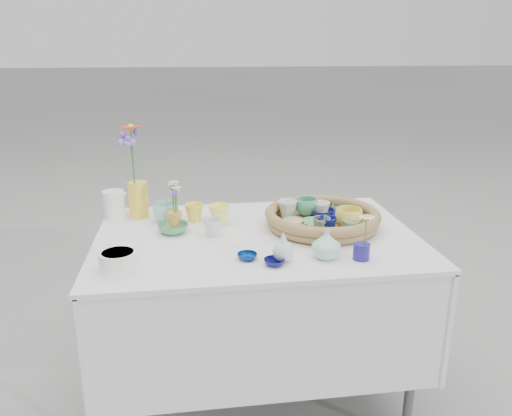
{
  "coord_description": "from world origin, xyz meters",
  "views": [
    {
      "loc": [
        -0.26,
        -1.83,
        1.47
      ],
      "look_at": [
        0.0,
        0.02,
        0.87
      ],
      "focal_mm": 35.0,
      "sensor_mm": 36.0,
      "label": 1
    }
  ],
  "objects": [
    {
      "name": "loose_ceramic_6",
      "position": [
        0.02,
        -0.3,
        0.78
      ],
      "size": [
        0.09,
        0.09,
        0.02
      ],
      "primitive_type": "imported",
      "rotation": [
        0.0,
        0.0,
        0.38
      ],
      "color": "#0C0E52",
      "rests_on": "display_table"
    },
    {
      "name": "tray_ceramic_12",
      "position": [
        0.24,
        0.16,
        0.82
      ],
      "size": [
        0.12,
        0.12,
        0.08
      ],
      "primitive_type": "imported",
      "rotation": [
        0.0,
        0.0,
        0.24
      ],
      "color": "#48A77B",
      "rests_on": "wicker_tray"
    },
    {
      "name": "bud_vase_cobalt",
      "position": [
        0.33,
        -0.29,
        0.79
      ],
      "size": [
        0.07,
        0.07,
        0.06
      ],
      "primitive_type": "cylinder",
      "rotation": [
        0.0,
        0.0,
        0.18
      ],
      "color": "navy",
      "rests_on": "display_table"
    },
    {
      "name": "tray_ceramic_6",
      "position": [
        0.15,
        0.14,
        0.82
      ],
      "size": [
        0.1,
        0.1,
        0.08
      ],
      "primitive_type": "imported",
      "rotation": [
        0.0,
        0.0,
        -0.3
      ],
      "color": "silver",
      "rests_on": "wicker_tray"
    },
    {
      "name": "bud_vase_seafoam",
      "position": [
        0.21,
        -0.26,
        0.82
      ],
      "size": [
        0.13,
        0.13,
        0.11
      ],
      "primitive_type": "imported",
      "rotation": [
        0.0,
        0.0,
        0.41
      ],
      "color": "#9BDABE",
      "rests_on": "display_table"
    },
    {
      "name": "loose_ceramic_0",
      "position": [
        -0.24,
        0.21,
        0.8
      ],
      "size": [
        0.09,
        0.09,
        0.07
      ],
      "primitive_type": "imported",
      "rotation": [
        0.0,
        0.0,
        0.22
      ],
      "color": "yellow",
      "rests_on": "display_table"
    },
    {
      "name": "display_table",
      "position": [
        0.0,
        0.0,
        0.0
      ],
      "size": [
        1.26,
        0.86,
        0.77
      ],
      "primitive_type": null,
      "color": "white",
      "rests_on": "ground"
    },
    {
      "name": "gerbera",
      "position": [
        -0.49,
        0.28,
        1.04
      ],
      "size": [
        0.12,
        0.12,
        0.26
      ],
      "primitive_type": null,
      "rotation": [
        0.0,
        0.0,
        -0.26
      ],
      "color": "#DA3D0B",
      "rests_on": "tall_vase_yellow"
    },
    {
      "name": "loose_ceramic_2",
      "position": [
        -0.33,
        0.07,
        0.78
      ],
      "size": [
        0.15,
        0.15,
        0.04
      ],
      "primitive_type": "imported",
      "rotation": [
        0.0,
        0.0,
        -0.34
      ],
      "color": "#4B8458",
      "rests_on": "display_table"
    },
    {
      "name": "single_daisy",
      "position": [
        0.34,
        -0.29,
        0.87
      ],
      "size": [
        0.08,
        0.08,
        0.12
      ],
      "primitive_type": null,
      "rotation": [
        0.0,
        0.0,
        -0.29
      ],
      "color": "white",
      "rests_on": "bud_vase_cobalt"
    },
    {
      "name": "white_pitcher",
      "position": [
        -0.58,
        0.29,
        0.83
      ],
      "size": [
        0.14,
        0.11,
        0.12
      ],
      "primitive_type": null,
      "rotation": [
        0.0,
        0.0,
        0.13
      ],
      "color": "white",
      "rests_on": "display_table"
    },
    {
      "name": "bud_vase_paleblue",
      "position": [
        0.05,
        -0.27,
        0.82
      ],
      "size": [
        0.08,
        0.08,
        0.11
      ],
      "primitive_type": null,
      "rotation": [
        0.0,
        0.0,
        -0.05
      ],
      "color": "silver",
      "rests_on": "display_table"
    },
    {
      "name": "tall_vase_yellow",
      "position": [
        -0.48,
        0.29,
        0.84
      ],
      "size": [
        0.11,
        0.11,
        0.16
      ],
      "primitive_type": "cylinder",
      "rotation": [
        0.0,
        0.0,
        0.34
      ],
      "color": "yellow",
      "rests_on": "display_table"
    },
    {
      "name": "hydrangea",
      "position": [
        -0.49,
        0.28,
        1.02
      ],
      "size": [
        0.09,
        0.09,
        0.27
      ],
      "primitive_type": null,
      "rotation": [
        0.0,
        0.0,
        0.19
      ],
      "color": "#674EA3",
      "rests_on": "tall_vase_yellow"
    },
    {
      "name": "tray_ceramic_8",
      "position": [
        0.41,
        0.2,
        0.8
      ],
      "size": [
        0.11,
        0.11,
        0.03
      ],
      "primitive_type": "imported",
      "rotation": [
        0.0,
        0.0,
        0.3
      ],
      "color": "#7FC4DC",
      "rests_on": "wicker_tray"
    },
    {
      "name": "tray_ceramic_3",
      "position": [
        0.25,
        0.0,
        0.8
      ],
      "size": [
        0.12,
        0.12,
        0.03
      ],
      "primitive_type": "imported",
      "rotation": [
        0.0,
        0.0,
        -0.08
      ],
      "color": "#59A870",
      "rests_on": "wicker_tray"
    },
    {
      "name": "daisy_cup",
      "position": [
        -0.32,
        0.14,
        0.8
      ],
      "size": [
        0.08,
        0.08,
        0.07
      ],
      "primitive_type": "cylinder",
      "rotation": [
        0.0,
        0.0,
        0.25
      ],
      "color": "gold",
      "rests_on": "display_table"
    },
    {
      "name": "tray_ceramic_5",
      "position": [
        0.15,
        0.03,
        0.8
      ],
      "size": [
        0.09,
        0.09,
        0.03
      ],
      "primitive_type": "imported",
      "rotation": [
        0.0,
        0.0,
        -0.04
      ],
      "color": "#95C2B0",
      "rests_on": "wicker_tray"
    },
    {
      "name": "daisy_posy",
      "position": [
        -0.32,
        0.14,
        0.9
      ],
      "size": [
        0.09,
        0.09,
        0.13
      ],
      "primitive_type": null,
      "rotation": [
        0.0,
        0.0,
        -0.32
      ],
      "color": "silver",
      "rests_on": "daisy_cup"
    },
    {
      "name": "tray_ceramic_9",
      "position": [
        0.27,
        -0.07,
        0.82
      ],
      "size": [
        0.08,
        0.08,
        0.07
      ],
      "primitive_type": "imported",
      "rotation": [
        0.0,
        0.0,
        0.19
      ],
      "color": "#0C1456",
      "rests_on": "wicker_tray"
    },
    {
      "name": "loose_ceramic_3",
      "position": [
        -0.17,
        0.02,
        0.8
      ],
      "size": [
        0.08,
        0.08,
        0.07
      ],
      "primitive_type": "imported",
      "rotation": [
        0.0,
        0.0,
        -0.13
      ],
      "color": "silver",
      "rests_on": "display_table"
    },
    {
      "name": "tray_ceramic_7",
      "position": [
        0.3,
        0.13,
        0.82
      ],
      "size": [
        0.08,
        0.08,
        0.07
      ],
      "primitive_type": "imported",
      "rotation": [
        0.0,
        0.0,
        0.21
      ],
      "color": "white",
      "rests_on": "wicker_tray"
    },
    {
      "name": "ground",
      "position": [
        0.0,
        0.0,
        0.0
      ],
      "size": [
        80.0,
        80.0,
        0.0
      ],
      "primitive_type": "plane",
      "color": "gray"
    },
    {
      "name": "tray_ceramic_1",
      "position": [
        0.39,
        0.06,
        0.8
      ],
      "size": [
        0.15,
        0.15,
        0.03
      ],
      "primitive_type": "imported",
      "rotation": [
        0.0,
        0.0,
        -0.31
      ],
      "color": "#090051",
      "rests_on": "wicker_tray"
    },
    {
      "name": "tray_ceramic_2",
      "position": [
        0.36,
        -0.04,
        0.83
      ],
      "size": [
        0.14,
        0.14,
        0.09
      ],
      "primitive_type": "imported",
      "rotation": [
        0.0,
        0.0,
        0.37
      ],
      "color": "#E8D84F",
      "rests_on": "wicker_tray"
    },
    {
      "name": "tray_ceramic_0",
      "position": [
        0.3,
        0.13,
        0.8
      ],
      "size": [
        0.13,
        0.13,
        0.03
      ],
      "primitive_type": "imported",
      "rotation": [
        0.0,
        0.0,
        -0.26
      ],
      "color": "#0F1557",
      "rests_on": "wicker_tray"
    },
    {
      "name": "tray_ceramic_4",
      "position": [
        0.24,
        -0.07,
        0.82
      ],
      "size": [
        0.08,
        0.08,
        0.07
      ],
      "primitive_type": "imported",
      "rotation": [
        0.0,
        0.0,
        -0.15
      ],
      "color": "slate",
      "rests_on": "wicker_tray"
    },
    {
      "name": "tray_ceramic_10",
      "position": [
        0.15,
        -0.0,
        0.8
      ],
      "size": [
        0.12,
        0.12,
        0.03
      ],
      "primitive_type": "imported",
      "rotation": [
        0.0,
        0.0,
        0.19
      ],
      "color": "#FCDA8C",
      "rests_on": "wicker_tray"
    },
    {
      "name": "fluted_bowl",
      "position": [
        -0.5,
        -0.26,
        0.8
      ],
      "size": [
        0.15,
        0.15,
        0.07
      ],
      "primitive_type": null,
      "rotation": [
        0.0,
        0.0,
        0.18
      ],
      "color": "white",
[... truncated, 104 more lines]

